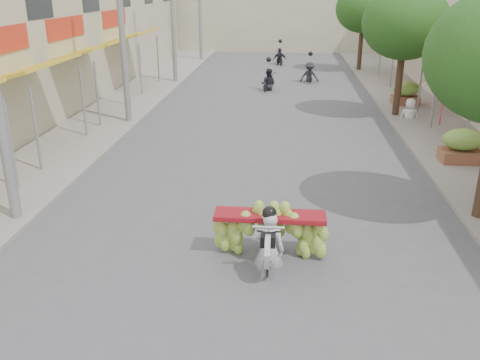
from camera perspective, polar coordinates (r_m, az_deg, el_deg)
ground at (r=9.00m, az=-0.88°, el=-14.28°), size 120.00×120.00×0.00m
sidewalk_left at (r=24.17m, az=-13.94°, el=8.22°), size 4.00×60.00×0.12m
sidewalk_right at (r=23.71m, az=20.36°, el=7.28°), size 4.00×60.00×0.12m
far_building at (r=45.33m, az=4.38°, el=18.93°), size 20.00×6.00×7.00m
utility_pole_mid at (r=20.30m, az=-13.24°, el=17.27°), size 0.60×0.24×8.00m
utility_pole_far at (r=28.99m, az=-7.60°, el=18.63°), size 0.60×0.24×8.00m
utility_pole_back at (r=37.82m, az=-4.54°, el=19.30°), size 0.60×0.24×8.00m
street_tree_mid at (r=21.83m, az=18.08°, el=16.41°), size 3.40×3.40×5.25m
street_tree_far at (r=33.64m, az=13.71°, el=18.16°), size 3.40×3.40×5.25m
produce_crate_mid at (r=16.83m, az=23.72°, el=3.82°), size 1.20×0.88×1.16m
produce_crate_far at (r=24.33m, az=18.15°, el=9.46°), size 1.20×0.88×1.16m
banana_motorbike at (r=10.08m, az=3.31°, el=-5.40°), size 2.23×1.78×2.15m
market_umbrella at (r=18.10m, az=22.25°, el=10.74°), size 2.10×2.10×1.64m
pedestrian at (r=21.81m, az=18.69°, el=8.68°), size 0.79×0.48×1.59m
bg_motorbike_a at (r=27.00m, az=3.21°, el=11.62°), size 0.94×1.64×1.95m
bg_motorbike_b at (r=29.49m, az=7.85°, el=12.48°), size 1.10×1.62×1.95m
bg_motorbike_c at (r=36.00m, az=4.50°, el=14.06°), size 1.05×1.66×1.95m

